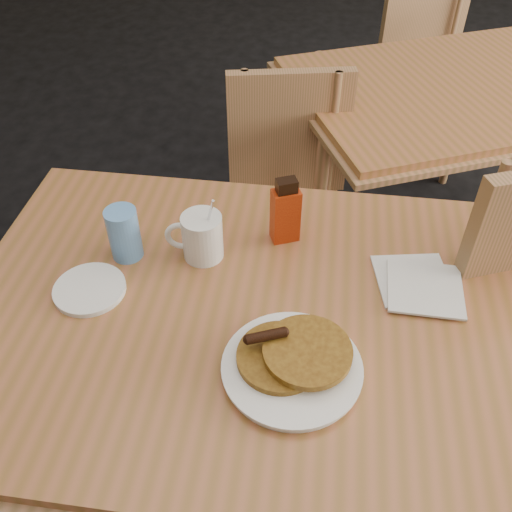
{
  "coord_description": "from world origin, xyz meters",
  "views": [
    {
      "loc": [
        0.01,
        -0.83,
        1.64
      ],
      "look_at": [
        -0.03,
        0.03,
        0.84
      ],
      "focal_mm": 40.0,
      "sensor_mm": 36.0,
      "label": 1
    }
  ],
  "objects_px": {
    "coffee_mug": "(201,236)",
    "syrup_bottle": "(285,212)",
    "main_table": "(271,324)",
    "blue_tumbler": "(124,234)",
    "chair_neighbor_far": "(422,54)",
    "neighbor_table": "(467,94)",
    "pancake_plate": "(292,363)",
    "chair_main_far": "(287,186)"
  },
  "relations": [
    {
      "from": "coffee_mug",
      "to": "syrup_bottle",
      "type": "height_order",
      "value": "coffee_mug"
    },
    {
      "from": "main_table",
      "to": "blue_tumbler",
      "type": "xyz_separation_m",
      "value": [
        -0.33,
        0.16,
        0.1
      ]
    },
    {
      "from": "chair_neighbor_far",
      "to": "neighbor_table",
      "type": "bearing_deg",
      "value": -106.34
    },
    {
      "from": "main_table",
      "to": "syrup_bottle",
      "type": "relative_size",
      "value": 8.57
    },
    {
      "from": "neighbor_table",
      "to": "pancake_plate",
      "type": "height_order",
      "value": "pancake_plate"
    },
    {
      "from": "neighbor_table",
      "to": "chair_main_far",
      "type": "relative_size",
      "value": 1.58
    },
    {
      "from": "neighbor_table",
      "to": "chair_neighbor_far",
      "type": "height_order",
      "value": "chair_neighbor_far"
    },
    {
      "from": "coffee_mug",
      "to": "neighbor_table",
      "type": "bearing_deg",
      "value": 31.03
    },
    {
      "from": "chair_neighbor_far",
      "to": "blue_tumbler",
      "type": "bearing_deg",
      "value": -137.14
    },
    {
      "from": "neighbor_table",
      "to": "blue_tumbler",
      "type": "height_order",
      "value": "blue_tumbler"
    },
    {
      "from": "chair_neighbor_far",
      "to": "coffee_mug",
      "type": "xyz_separation_m",
      "value": [
        -0.8,
        -1.63,
        0.27
      ]
    },
    {
      "from": "chair_main_far",
      "to": "blue_tumbler",
      "type": "height_order",
      "value": "chair_main_far"
    },
    {
      "from": "coffee_mug",
      "to": "chair_neighbor_far",
      "type": "bearing_deg",
      "value": 46.6
    },
    {
      "from": "main_table",
      "to": "blue_tumbler",
      "type": "relative_size",
      "value": 11.39
    },
    {
      "from": "syrup_bottle",
      "to": "neighbor_table",
      "type": "bearing_deg",
      "value": 34.8
    },
    {
      "from": "main_table",
      "to": "pancake_plate",
      "type": "xyz_separation_m",
      "value": [
        0.04,
        -0.14,
        0.06
      ]
    },
    {
      "from": "neighbor_table",
      "to": "chair_main_far",
      "type": "distance_m",
      "value": 0.71
    },
    {
      "from": "coffee_mug",
      "to": "syrup_bottle",
      "type": "xyz_separation_m",
      "value": [
        0.19,
        0.07,
        0.02
      ]
    },
    {
      "from": "main_table",
      "to": "neighbor_table",
      "type": "xyz_separation_m",
      "value": [
        0.64,
        1.07,
        -0.0
      ]
    },
    {
      "from": "chair_main_far",
      "to": "blue_tumbler",
      "type": "bearing_deg",
      "value": -128.52
    },
    {
      "from": "coffee_mug",
      "to": "blue_tumbler",
      "type": "bearing_deg",
      "value": 165.45
    },
    {
      "from": "chair_main_far",
      "to": "blue_tumbler",
      "type": "xyz_separation_m",
      "value": [
        -0.36,
        -0.59,
        0.29
      ]
    },
    {
      "from": "coffee_mug",
      "to": "pancake_plate",
      "type": "bearing_deg",
      "value": -73.26
    },
    {
      "from": "blue_tumbler",
      "to": "main_table",
      "type": "bearing_deg",
      "value": -25.25
    },
    {
      "from": "neighbor_table",
      "to": "syrup_bottle",
      "type": "height_order",
      "value": "syrup_bottle"
    },
    {
      "from": "neighbor_table",
      "to": "coffee_mug",
      "type": "bearing_deg",
      "value": -131.62
    },
    {
      "from": "pancake_plate",
      "to": "syrup_bottle",
      "type": "height_order",
      "value": "syrup_bottle"
    },
    {
      "from": "coffee_mug",
      "to": "syrup_bottle",
      "type": "distance_m",
      "value": 0.2
    },
    {
      "from": "pancake_plate",
      "to": "main_table",
      "type": "bearing_deg",
      "value": 107.23
    },
    {
      "from": "chair_neighbor_far",
      "to": "blue_tumbler",
      "type": "height_order",
      "value": "chair_neighbor_far"
    },
    {
      "from": "main_table",
      "to": "chair_neighbor_far",
      "type": "distance_m",
      "value": 1.92
    },
    {
      "from": "chair_neighbor_far",
      "to": "blue_tumbler",
      "type": "distance_m",
      "value": 1.93
    },
    {
      "from": "pancake_plate",
      "to": "syrup_bottle",
      "type": "xyz_separation_m",
      "value": [
        -0.02,
        0.38,
        0.06
      ]
    },
    {
      "from": "main_table",
      "to": "chair_main_far",
      "type": "height_order",
      "value": "chair_main_far"
    },
    {
      "from": "chair_neighbor_far",
      "to": "pancake_plate",
      "type": "xyz_separation_m",
      "value": [
        -0.59,
        -1.94,
        0.24
      ]
    },
    {
      "from": "neighbor_table",
      "to": "coffee_mug",
      "type": "relative_size",
      "value": 8.14
    },
    {
      "from": "chair_neighbor_far",
      "to": "pancake_plate",
      "type": "distance_m",
      "value": 2.04
    },
    {
      "from": "chair_neighbor_far",
      "to": "pancake_plate",
      "type": "height_order",
      "value": "chair_neighbor_far"
    },
    {
      "from": "chair_main_far",
      "to": "syrup_bottle",
      "type": "relative_size",
      "value": 5.28
    },
    {
      "from": "neighbor_table",
      "to": "pancake_plate",
      "type": "distance_m",
      "value": 1.35
    },
    {
      "from": "neighbor_table",
      "to": "syrup_bottle",
      "type": "xyz_separation_m",
      "value": [
        -0.62,
        -0.83,
        0.12
      ]
    },
    {
      "from": "chair_main_far",
      "to": "pancake_plate",
      "type": "bearing_deg",
      "value": -96.13
    }
  ]
}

